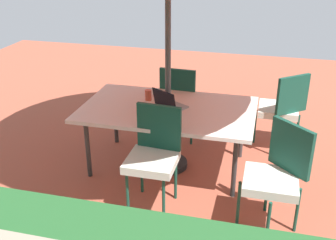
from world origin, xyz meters
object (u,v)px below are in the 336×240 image
object	(u,v)px
chair_north	(154,153)
laptop	(169,103)
chair_southwest	(282,107)
chair_south	(180,99)
chair_northwest	(276,173)
cup	(148,95)
dining_table	(168,112)

from	to	relation	value
chair_north	laptop	bearing A→B (deg)	97.21
chair_southwest	chair_south	bearing A→B (deg)	-38.36
chair_southwest	chair_north	world-z (taller)	same
chair_south	chair_northwest	bearing A→B (deg)	130.88
laptop	cup	world-z (taller)	laptop
chair_north	chair_south	bearing A→B (deg)	96.93
chair_south	cup	xyz separation A→B (m)	(0.25, 0.55, 0.23)
chair_south	cup	size ratio (longest dim) A/B	8.22
chair_south	cup	world-z (taller)	chair_south
chair_southwest	laptop	size ratio (longest dim) A/B	2.45
chair_south	chair_northwest	world-z (taller)	same
laptop	chair_north	bearing A→B (deg)	123.33
dining_table	chair_north	size ratio (longest dim) A/B	1.90
chair_northwest	laptop	size ratio (longest dim) A/B	2.45
laptop	dining_table	bearing A→B (deg)	95.75
chair_southwest	chair_north	bearing A→B (deg)	10.80
chair_north	cup	size ratio (longest dim) A/B	8.22
chair_north	laptop	distance (m)	0.74
dining_table	chair_northwest	bearing A→B (deg)	145.91
chair_southwest	chair_south	world-z (taller)	same
dining_table	laptop	world-z (taller)	laptop
chair_south	chair_north	size ratio (longest dim) A/B	1.00
laptop	chair_southwest	bearing A→B (deg)	-117.64
dining_table	chair_northwest	distance (m)	1.41
chair_southwest	chair_south	distance (m)	1.23
chair_northwest	cup	distance (m)	1.74
chair_southwest	chair_northwest	distance (m)	1.55
chair_southwest	chair_northwest	size ratio (longest dim) A/B	1.00
dining_table	laptop	xyz separation A→B (m)	(-0.01, -0.01, 0.09)
chair_northwest	dining_table	bearing A→B (deg)	-171.77
chair_south	laptop	world-z (taller)	chair_south
cup	chair_southwest	bearing A→B (deg)	-158.22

